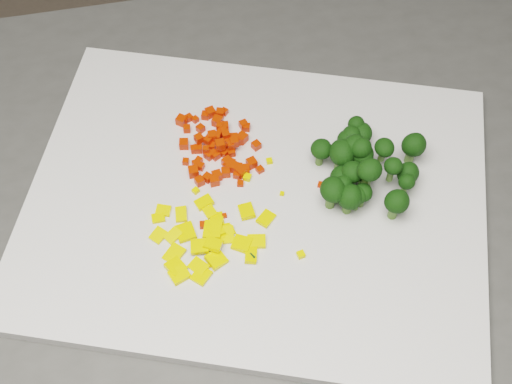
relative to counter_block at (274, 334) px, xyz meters
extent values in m
cube|color=#42423F|center=(0.00, 0.00, 0.00)|extent=(0.94, 0.68, 0.90)
cube|color=silver|center=(-0.04, -0.03, 0.46)|extent=(0.59, 0.54, 0.01)
cube|color=red|center=(-0.06, 0.06, 0.47)|extent=(0.01, 0.01, 0.01)
cube|color=red|center=(-0.09, 0.05, 0.47)|extent=(0.01, 0.01, 0.01)
cube|color=red|center=(-0.05, 0.04, 0.47)|extent=(0.01, 0.01, 0.01)
cube|color=red|center=(-0.03, 0.05, 0.47)|extent=(0.01, 0.01, 0.01)
cube|color=red|center=(-0.09, 0.09, 0.47)|extent=(0.01, 0.01, 0.01)
cube|color=red|center=(-0.10, 0.05, 0.47)|extent=(0.01, 0.01, 0.01)
cube|color=red|center=(-0.05, 0.01, 0.47)|extent=(0.01, 0.01, 0.01)
cube|color=red|center=(-0.04, 0.00, 0.47)|extent=(0.01, 0.01, 0.01)
cube|color=red|center=(-0.05, 0.05, 0.47)|extent=(0.01, 0.01, 0.01)
cube|color=red|center=(-0.06, 0.03, 0.47)|extent=(0.01, 0.01, 0.01)
cube|color=red|center=(-0.05, 0.01, 0.47)|extent=(0.01, 0.01, 0.01)
cube|color=red|center=(-0.07, 0.09, 0.47)|extent=(0.01, 0.01, 0.01)
cube|color=red|center=(-0.08, 0.00, 0.47)|extent=(0.01, 0.01, 0.01)
cube|color=red|center=(-0.08, 0.09, 0.47)|extent=(0.01, 0.01, 0.01)
cube|color=red|center=(-0.06, 0.07, 0.47)|extent=(0.01, 0.01, 0.01)
cube|color=red|center=(-0.05, 0.06, 0.47)|extent=(0.01, 0.01, 0.01)
cube|color=red|center=(-0.05, 0.04, 0.47)|extent=(0.01, 0.01, 0.01)
cube|color=red|center=(-0.04, 0.05, 0.47)|extent=(0.01, 0.01, 0.01)
cube|color=red|center=(-0.08, 0.05, 0.48)|extent=(0.01, 0.01, 0.01)
cube|color=red|center=(-0.05, 0.03, 0.48)|extent=(0.01, 0.01, 0.01)
cube|color=red|center=(-0.07, 0.00, 0.47)|extent=(0.01, 0.01, 0.01)
cube|color=red|center=(-0.09, 0.09, 0.47)|extent=(0.01, 0.01, 0.01)
cube|color=red|center=(-0.05, 0.00, 0.47)|extent=(0.01, 0.01, 0.01)
cube|color=red|center=(-0.08, 0.03, 0.47)|extent=(0.01, 0.01, 0.01)
cube|color=red|center=(-0.09, 0.03, 0.47)|extent=(0.01, 0.01, 0.01)
cube|color=red|center=(-0.08, 0.00, 0.47)|extent=(0.01, 0.01, 0.01)
cube|color=red|center=(-0.06, 0.06, 0.47)|extent=(0.01, 0.01, 0.01)
cube|color=red|center=(-0.07, 0.03, 0.47)|extent=(0.01, 0.01, 0.01)
cube|color=red|center=(-0.10, 0.01, 0.47)|extent=(0.01, 0.01, 0.01)
cube|color=red|center=(-0.06, 0.01, 0.47)|extent=(0.01, 0.01, 0.01)
cube|color=red|center=(-0.04, 0.09, 0.47)|extent=(0.01, 0.01, 0.01)
cube|color=red|center=(-0.09, 0.02, 0.47)|extent=(0.01, 0.01, 0.01)
cube|color=red|center=(-0.03, 0.01, 0.47)|extent=(0.01, 0.01, 0.01)
cube|color=red|center=(-0.09, 0.03, 0.47)|extent=(0.01, 0.01, 0.01)
cube|color=red|center=(-0.06, 0.05, 0.47)|extent=(0.01, 0.01, 0.01)
cube|color=red|center=(-0.07, 0.03, 0.47)|extent=(0.01, 0.01, 0.01)
cube|color=red|center=(-0.07, 0.06, 0.47)|extent=(0.01, 0.01, 0.01)
cube|color=red|center=(-0.07, 0.05, 0.47)|extent=(0.01, 0.01, 0.01)
cube|color=red|center=(-0.09, 0.00, 0.47)|extent=(0.01, 0.01, 0.01)
cube|color=red|center=(-0.06, 0.02, 0.47)|extent=(0.01, 0.01, 0.01)
cube|color=red|center=(-0.08, 0.04, 0.47)|extent=(0.01, 0.01, 0.01)
cube|color=red|center=(-0.06, 0.09, 0.47)|extent=(0.01, 0.01, 0.01)
cube|color=red|center=(-0.06, 0.02, 0.47)|extent=(0.01, 0.01, 0.01)
cube|color=red|center=(-0.05, 0.02, 0.47)|extent=(0.01, 0.01, 0.01)
cube|color=red|center=(-0.06, 0.06, 0.48)|extent=(0.01, 0.01, 0.01)
cube|color=red|center=(-0.07, 0.05, 0.47)|extent=(0.01, 0.01, 0.01)
cube|color=red|center=(-0.05, 0.03, 0.47)|extent=(0.01, 0.01, 0.01)
cube|color=red|center=(-0.06, 0.04, 0.48)|extent=(0.01, 0.01, 0.01)
cube|color=red|center=(-0.06, 0.01, 0.47)|extent=(0.01, 0.01, 0.01)
cube|color=red|center=(-0.04, 0.05, 0.47)|extent=(0.01, 0.01, 0.01)
cube|color=red|center=(-0.05, 0.06, 0.47)|extent=(0.01, 0.01, 0.01)
cube|color=red|center=(-0.05, 0.09, 0.47)|extent=(0.01, 0.01, 0.01)
cube|color=red|center=(-0.03, 0.07, 0.47)|extent=(0.01, 0.01, 0.01)
cube|color=red|center=(-0.05, 0.04, 0.48)|extent=(0.01, 0.01, 0.01)
cube|color=red|center=(-0.06, 0.08, 0.47)|extent=(0.01, 0.01, 0.01)
cube|color=red|center=(-0.05, 0.07, 0.47)|extent=(0.01, 0.01, 0.01)
cube|color=red|center=(-0.07, 0.04, 0.47)|extent=(0.01, 0.01, 0.01)
cube|color=red|center=(-0.07, 0.05, 0.47)|extent=(0.01, 0.01, 0.01)
cube|color=red|center=(-0.03, 0.06, 0.47)|extent=(0.01, 0.01, 0.01)
cube|color=red|center=(-0.06, 0.08, 0.47)|extent=(0.01, 0.01, 0.01)
cube|color=red|center=(-0.09, 0.04, 0.47)|extent=(0.01, 0.01, 0.01)
cube|color=red|center=(-0.09, 0.08, 0.47)|extent=(0.01, 0.01, 0.01)
cube|color=red|center=(-0.10, 0.03, 0.47)|extent=(0.01, 0.01, 0.01)
cube|color=red|center=(-0.02, 0.03, 0.47)|extent=(0.01, 0.01, 0.01)
cube|color=red|center=(-0.05, 0.00, 0.47)|extent=(0.01, 0.01, 0.01)
cube|color=red|center=(-0.06, 0.02, 0.47)|extent=(0.01, 0.01, 0.01)
cube|color=red|center=(-0.10, 0.09, 0.47)|extent=(0.01, 0.01, 0.01)
cube|color=red|center=(-0.08, 0.07, 0.47)|extent=(0.01, 0.01, 0.01)
cube|color=red|center=(-0.07, 0.05, 0.47)|extent=(0.01, 0.01, 0.01)
cube|color=yellow|center=(-0.14, -0.02, 0.46)|extent=(0.02, 0.02, 0.01)
cube|color=yellow|center=(-0.06, -0.10, 0.47)|extent=(0.02, 0.02, 0.01)
cube|color=yellow|center=(-0.14, -0.08, 0.46)|extent=(0.03, 0.03, 0.01)
cube|color=yellow|center=(-0.07, -0.09, 0.46)|extent=(0.02, 0.02, 0.01)
cube|color=yellow|center=(-0.05, -0.08, 0.47)|extent=(0.02, 0.02, 0.01)
cube|color=yellow|center=(-0.05, -0.05, 0.47)|extent=(0.02, 0.02, 0.01)
cube|color=yellow|center=(-0.12, -0.05, 0.46)|extent=(0.02, 0.02, 0.01)
cube|color=yellow|center=(-0.08, -0.06, 0.47)|extent=(0.02, 0.01, 0.01)
cube|color=yellow|center=(-0.15, -0.05, 0.47)|extent=(0.02, 0.02, 0.01)
cube|color=yellow|center=(-0.14, -0.10, 0.47)|extent=(0.02, 0.02, 0.01)
cube|color=yellow|center=(-0.09, -0.06, 0.46)|extent=(0.02, 0.02, 0.01)
cube|color=yellow|center=(-0.12, -0.10, 0.46)|extent=(0.02, 0.02, 0.01)
cube|color=yellow|center=(-0.09, -0.06, 0.47)|extent=(0.02, 0.02, 0.00)
cube|color=yellow|center=(-0.10, -0.09, 0.47)|extent=(0.02, 0.02, 0.01)
cube|color=yellow|center=(-0.09, -0.06, 0.47)|extent=(0.02, 0.03, 0.01)
cube|color=yellow|center=(-0.08, -0.07, 0.47)|extent=(0.02, 0.02, 0.01)
cube|color=yellow|center=(-0.13, -0.06, 0.47)|extent=(0.02, 0.02, 0.01)
cube|color=yellow|center=(-0.04, -0.06, 0.46)|extent=(0.02, 0.02, 0.01)
cube|color=yellow|center=(-0.09, -0.06, 0.47)|extent=(0.01, 0.02, 0.01)
cube|color=yellow|center=(-0.14, -0.03, 0.46)|extent=(0.01, 0.01, 0.00)
cube|color=yellow|center=(-0.09, -0.03, 0.46)|extent=(0.02, 0.02, 0.01)
cube|color=yellow|center=(-0.10, -0.08, 0.47)|extent=(0.02, 0.02, 0.01)
cube|color=yellow|center=(-0.12, -0.11, 0.46)|extent=(0.02, 0.02, 0.00)
cube|color=yellow|center=(-0.07, -0.08, 0.47)|extent=(0.03, 0.02, 0.01)
cube|color=yellow|center=(-0.11, -0.08, 0.47)|extent=(0.02, 0.02, 0.01)
cube|color=yellow|center=(-0.08, -0.07, 0.46)|extent=(0.02, 0.02, 0.01)
cube|color=yellow|center=(-0.12, -0.03, 0.47)|extent=(0.01, 0.02, 0.01)
cube|color=yellow|center=(-0.09, -0.05, 0.46)|extent=(0.02, 0.02, 0.01)
cube|color=yellow|center=(-0.14, -0.09, 0.47)|extent=(0.02, 0.02, 0.01)
cube|color=yellow|center=(-0.09, -0.02, 0.47)|extent=(0.02, 0.02, 0.01)
cube|color=red|center=(-0.08, -0.05, 0.46)|extent=(0.01, 0.01, 0.00)
cube|color=yellow|center=(-0.10, -0.01, 0.47)|extent=(0.01, 0.01, 0.00)
cube|color=black|center=(-0.04, 0.05, 0.47)|extent=(0.01, 0.01, 0.00)
cube|color=yellow|center=(-0.01, -0.03, 0.46)|extent=(0.01, 0.01, 0.00)
cube|color=yellow|center=(-0.01, 0.01, 0.47)|extent=(0.01, 0.01, 0.00)
cube|color=red|center=(0.07, 0.00, 0.46)|extent=(0.01, 0.01, 0.00)
cube|color=red|center=(0.03, -0.03, 0.46)|extent=(0.01, 0.01, 0.00)
cube|color=red|center=(-0.05, -0.01, 0.47)|extent=(0.01, 0.01, 0.00)
cube|color=red|center=(-0.03, 0.00, 0.47)|extent=(0.01, 0.01, 0.01)
cube|color=yellow|center=(-0.10, 0.02, 0.47)|extent=(0.01, 0.01, 0.01)
cube|color=yellow|center=(-0.04, -0.01, 0.47)|extent=(0.01, 0.01, 0.01)
cube|color=yellow|center=(-0.01, -0.11, 0.47)|extent=(0.01, 0.01, 0.01)
cube|color=red|center=(-0.10, -0.05, 0.47)|extent=(0.01, 0.01, 0.01)
cube|color=black|center=(-0.06, -0.10, 0.47)|extent=(0.01, 0.01, 0.01)
camera|label=1|loc=(-0.15, -0.43, 1.09)|focal=50.00mm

